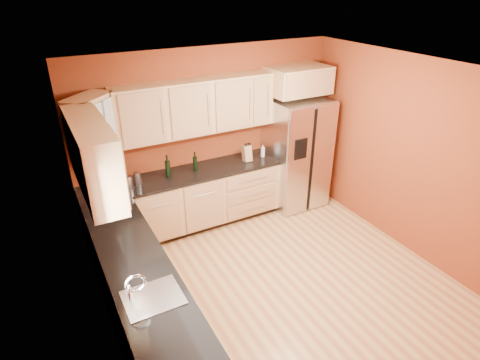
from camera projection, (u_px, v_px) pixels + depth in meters
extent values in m
plane|color=#AE6A43|center=(279.00, 283.00, 5.04)|extent=(4.00, 4.00, 0.00)
plane|color=white|center=(291.00, 74.00, 3.86)|extent=(4.00, 4.00, 0.00)
cube|color=maroon|center=(209.00, 136.00, 6.01)|extent=(4.00, 0.04, 2.60)
cube|color=maroon|center=(440.00, 310.00, 2.88)|extent=(4.00, 0.04, 2.60)
cube|color=maroon|center=(99.00, 243.00, 3.60)|extent=(0.04, 4.00, 2.60)
cube|color=maroon|center=(410.00, 158.00, 5.29)|extent=(0.04, 4.00, 2.60)
cube|color=tan|center=(186.00, 203.00, 5.94)|extent=(2.90, 0.60, 0.88)
cube|color=tan|center=(142.00, 303.00, 4.12)|extent=(0.60, 2.80, 0.88)
cube|color=black|center=(184.00, 175.00, 5.72)|extent=(2.90, 0.62, 0.04)
cube|color=black|center=(138.00, 267.00, 3.91)|extent=(0.62, 2.80, 0.04)
cube|color=tan|center=(196.00, 107.00, 5.54)|extent=(2.30, 0.33, 0.75)
cube|color=tan|center=(93.00, 157.00, 4.00)|extent=(0.33, 1.35, 0.75)
cube|color=tan|center=(92.00, 127.00, 4.81)|extent=(0.67, 0.67, 0.75)
cube|color=tan|center=(298.00, 80.00, 6.01)|extent=(0.92, 0.60, 0.40)
cube|color=#BABABF|center=(296.00, 153.00, 6.48)|extent=(0.90, 0.75, 1.78)
cube|color=white|center=(109.00, 249.00, 3.10)|extent=(0.03, 0.90, 1.00)
cylinder|color=#BABABF|center=(128.00, 183.00, 5.27)|extent=(0.14, 0.14, 0.19)
cylinder|color=#BABABF|center=(137.00, 178.00, 5.41)|extent=(0.13, 0.13, 0.17)
cube|color=#AA7F53|center=(247.00, 153.00, 6.07)|extent=(0.12, 0.11, 0.24)
cylinder|color=silver|center=(263.00, 151.00, 6.23)|extent=(0.07, 0.07, 0.19)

